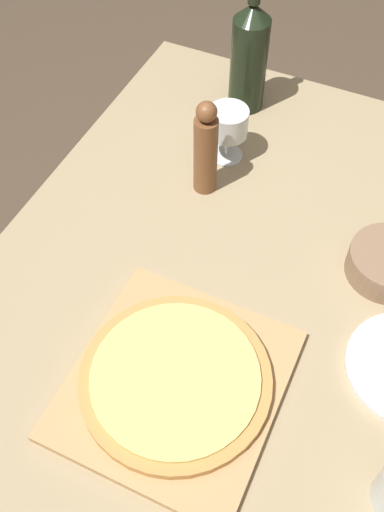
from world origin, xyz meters
name	(u,v)px	position (x,y,z in m)	size (l,w,h in m)	color
ground_plane	(219,435)	(0.00, 0.00, 0.00)	(12.00, 12.00, 0.00)	#4C3D2D
dining_table	(230,320)	(0.00, 0.00, 0.65)	(0.99, 1.40, 0.74)	#9E8966
cutting_board	(176,384)	(-0.02, -0.21, 0.75)	(0.35, 0.38, 0.02)	tan
pizza	(175,379)	(-0.02, -0.21, 0.77)	(0.33, 0.33, 0.02)	#C68947
wine_bottle	(249,56)	(-0.19, 0.54, 0.88)	(0.09, 0.09, 0.34)	black
pepper_mill	(206,150)	(-0.17, 0.24, 0.85)	(0.05, 0.05, 0.23)	brown
wine_glass	(228,124)	(-0.16, 0.35, 0.83)	(0.09, 0.09, 0.13)	silver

